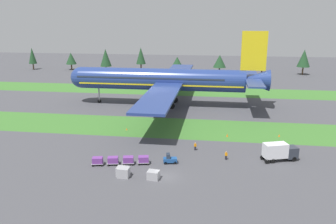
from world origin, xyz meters
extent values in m
plane|color=#47474C|center=(0.00, 0.00, 0.00)|extent=(400.00, 400.00, 0.00)
cube|color=#3D752D|center=(0.00, 27.93, 0.00)|extent=(320.00, 16.66, 0.01)
cube|color=#3D752D|center=(0.00, 73.25, 0.00)|extent=(320.00, 16.66, 0.01)
cylinder|color=navy|center=(-9.14, 50.59, 8.31)|extent=(52.14, 6.94, 6.78)
sphere|color=navy|center=(-35.20, 50.67, 8.31)|extent=(6.65, 6.65, 6.65)
cone|color=navy|center=(19.47, 50.50, 8.82)|extent=(8.92, 6.47, 6.44)
cube|color=yellow|center=(-9.14, 50.59, 7.12)|extent=(50.87, 7.07, 0.36)
cube|color=#283342|center=(-12.31, 50.60, 9.16)|extent=(45.78, 6.99, 0.44)
cube|color=navy|center=(-6.02, 29.71, 7.63)|extent=(8.37, 34.98, 0.61)
cylinder|color=#A3A3A8|center=(-7.24, 34.96, 5.40)|extent=(5.10, 3.75, 3.73)
cube|color=navy|center=(-5.90, 71.45, 7.63)|extent=(8.37, 34.98, 0.61)
cylinder|color=#A3A3A8|center=(-7.15, 66.21, 5.40)|extent=(5.10, 3.75, 3.73)
cube|color=navy|center=(18.81, 42.11, 9.33)|extent=(4.66, 12.73, 0.43)
cube|color=navy|center=(18.86, 58.90, 9.33)|extent=(4.66, 12.73, 0.43)
cube|color=yellow|center=(18.83, 50.51, 17.46)|extent=(7.44, 0.75, 11.53)
cylinder|color=#A3A3A8|center=(-29.48, 50.65, 3.95)|extent=(0.44, 0.44, 6.69)
cylinder|color=black|center=(-29.48, 50.65, 0.60)|extent=(1.20, 0.42, 1.20)
cylinder|color=#A3A3A8|center=(-4.97, 46.51, 4.07)|extent=(0.44, 0.44, 6.44)
cylinder|color=black|center=(-4.97, 46.51, 0.85)|extent=(1.70, 0.60, 1.70)
cylinder|color=#A3A3A8|center=(-4.95, 54.65, 4.07)|extent=(0.44, 0.44, 6.44)
cylinder|color=black|center=(-4.95, 54.65, 0.85)|extent=(1.70, 0.60, 1.70)
cube|color=#1E4C8E|center=(-0.08, 5.96, 0.69)|extent=(2.81, 1.80, 0.77)
cube|color=#283342|center=(-0.46, 5.88, 1.52)|extent=(0.91, 1.21, 0.90)
cylinder|color=black|center=(0.70, 6.68, 0.30)|extent=(0.63, 0.32, 0.60)
cylinder|color=black|center=(0.92, 5.60, 0.30)|extent=(0.63, 0.32, 0.60)
cylinder|color=black|center=(-1.08, 6.31, 0.30)|extent=(0.63, 0.32, 0.60)
cylinder|color=black|center=(-0.86, 5.23, 0.30)|extent=(0.63, 0.32, 0.60)
cube|color=#A3A3A8|center=(-5.08, 4.92, 0.40)|extent=(2.46, 1.91, 0.10)
cube|color=#70388E|center=(-5.08, 4.92, 1.00)|extent=(2.16, 1.68, 1.10)
cylinder|color=black|center=(-4.40, 5.77, 0.20)|extent=(0.42, 0.20, 0.40)
cylinder|color=black|center=(-4.12, 4.42, 0.20)|extent=(0.42, 0.20, 0.40)
cylinder|color=black|center=(-6.03, 5.43, 0.20)|extent=(0.42, 0.20, 0.40)
cylinder|color=black|center=(-5.75, 4.08, 0.20)|extent=(0.42, 0.20, 0.40)
cube|color=#A3A3A8|center=(-7.92, 4.34, 0.40)|extent=(2.46, 1.91, 0.10)
cube|color=#70388E|center=(-7.92, 4.34, 1.00)|extent=(2.16, 1.68, 1.10)
cylinder|color=black|center=(-7.24, 5.18, 0.20)|extent=(0.42, 0.20, 0.40)
cylinder|color=black|center=(-6.96, 3.83, 0.20)|extent=(0.42, 0.20, 0.40)
cylinder|color=black|center=(-8.87, 4.84, 0.20)|extent=(0.42, 0.20, 0.40)
cylinder|color=black|center=(-8.59, 3.49, 0.20)|extent=(0.42, 0.20, 0.40)
cube|color=#A3A3A8|center=(-10.76, 3.75, 0.40)|extent=(2.46, 1.91, 0.10)
cube|color=#70388E|center=(-10.76, 3.75, 1.00)|extent=(2.16, 1.68, 1.10)
cylinder|color=black|center=(-10.08, 4.59, 0.20)|extent=(0.42, 0.20, 0.40)
cylinder|color=black|center=(-9.80, 3.24, 0.20)|extent=(0.42, 0.20, 0.40)
cylinder|color=black|center=(-11.71, 4.25, 0.20)|extent=(0.42, 0.20, 0.40)
cylinder|color=black|center=(-11.43, 2.90, 0.20)|extent=(0.42, 0.20, 0.40)
cube|color=#A3A3A8|center=(-13.60, 3.16, 0.40)|extent=(2.46, 1.91, 0.10)
cube|color=#70388E|center=(-13.60, 3.16, 1.00)|extent=(2.16, 1.68, 1.10)
cylinder|color=black|center=(-12.92, 4.01, 0.20)|extent=(0.42, 0.20, 0.40)
cylinder|color=black|center=(-12.64, 2.65, 0.20)|extent=(0.42, 0.20, 0.40)
cylinder|color=black|center=(-14.55, 3.67, 0.20)|extent=(0.42, 0.20, 0.40)
cylinder|color=black|center=(-14.27, 2.32, 0.20)|extent=(0.42, 0.20, 0.40)
cube|color=#2D333D|center=(23.15, 11.04, 1.58)|extent=(2.83, 2.89, 2.20)
cube|color=#283342|center=(24.15, 11.38, 2.02)|extent=(0.75, 1.98, 0.97)
cube|color=silver|center=(19.98, 9.95, 2.18)|extent=(5.00, 3.63, 2.80)
cylinder|color=black|center=(23.04, 12.05, 0.48)|extent=(1.01, 0.59, 0.96)
cylinder|color=black|center=(23.68, 10.16, 0.48)|extent=(1.01, 0.59, 0.96)
cylinder|color=black|center=(18.81, 10.61, 0.48)|extent=(1.01, 0.59, 0.96)
cylinder|color=black|center=(19.45, 8.72, 0.48)|extent=(1.01, 0.59, 0.96)
cylinder|color=black|center=(17.74, 10.24, 0.48)|extent=(1.01, 0.59, 0.96)
cylinder|color=black|center=(18.39, 8.35, 0.48)|extent=(1.01, 0.59, 0.96)
cylinder|color=black|center=(4.16, 13.40, 0.42)|extent=(0.18, 0.18, 0.85)
cylinder|color=black|center=(4.36, 13.32, 0.42)|extent=(0.18, 0.18, 0.85)
cylinder|color=orange|center=(4.26, 13.36, 1.16)|extent=(0.36, 0.36, 0.62)
sphere|color=tan|center=(4.26, 13.36, 1.62)|extent=(0.24, 0.24, 0.24)
cylinder|color=orange|center=(4.04, 13.45, 1.13)|extent=(0.10, 0.10, 0.58)
cylinder|color=orange|center=(4.47, 13.27, 1.13)|extent=(0.10, 0.10, 0.58)
cylinder|color=black|center=(10.70, 9.15, 0.42)|extent=(0.18, 0.18, 0.85)
cylinder|color=black|center=(10.50, 9.25, 0.42)|extent=(0.18, 0.18, 0.85)
cylinder|color=orange|center=(10.60, 9.20, 1.16)|extent=(0.36, 0.36, 0.62)
sphere|color=tan|center=(10.60, 9.20, 1.62)|extent=(0.24, 0.24, 0.24)
cylinder|color=orange|center=(10.81, 9.10, 1.13)|extent=(0.10, 0.10, 0.58)
cylinder|color=orange|center=(10.40, 9.30, 1.13)|extent=(0.10, 0.10, 0.58)
cube|color=#A3A3A8|center=(-7.69, -0.66, 0.84)|extent=(2.07, 1.69, 1.68)
cube|color=#A3A3A8|center=(-2.05, -1.16, 0.76)|extent=(2.18, 1.83, 1.52)
cube|color=#A3A3A8|center=(-7.37, -1.11, 0.87)|extent=(2.06, 1.67, 1.74)
cone|color=orange|center=(11.16, 23.03, 0.35)|extent=(0.44, 0.44, 0.69)
cone|color=orange|center=(-13.51, 24.55, 0.24)|extent=(0.44, 0.44, 0.47)
cone|color=orange|center=(23.27, 24.75, 0.30)|extent=(0.44, 0.44, 0.61)
cylinder|color=#4C3823|center=(-88.94, 117.53, 1.57)|extent=(0.70, 0.70, 3.14)
cone|color=#1E4223|center=(-88.94, 117.53, 7.32)|extent=(4.12, 4.12, 8.36)
cylinder|color=#4C3823|center=(-68.38, 119.60, 1.49)|extent=(0.70, 0.70, 2.98)
cone|color=#1E4223|center=(-68.38, 119.60, 6.01)|extent=(5.47, 5.47, 6.06)
cylinder|color=#4C3823|center=(-48.09, 115.69, 1.40)|extent=(0.70, 0.70, 2.80)
cone|color=#1E4223|center=(-48.09, 115.69, 7.15)|extent=(5.64, 5.64, 8.71)
cylinder|color=#4C3823|center=(-30.68, 119.81, 1.89)|extent=(0.70, 0.70, 3.77)
cone|color=#1E4223|center=(-30.68, 119.81, 7.94)|extent=(4.85, 4.85, 8.33)
cylinder|color=#4C3823|center=(-11.60, 117.26, 1.30)|extent=(0.70, 0.70, 2.60)
cone|color=#1E4223|center=(-11.60, 117.26, 5.29)|extent=(6.01, 6.01, 5.38)
cylinder|color=#4C3823|center=(9.40, 117.86, 1.52)|extent=(0.70, 0.70, 3.04)
cone|color=#1E4223|center=(9.40, 117.86, 6.09)|extent=(6.36, 6.36, 6.12)
cylinder|color=#4C3823|center=(29.66, 115.60, 1.55)|extent=(0.70, 0.70, 3.11)
cone|color=#1E4223|center=(29.66, 115.60, 6.60)|extent=(3.83, 3.83, 6.99)
cylinder|color=#4C3823|center=(49.45, 119.53, 1.92)|extent=(0.70, 0.70, 3.85)
cone|color=#1E4223|center=(49.45, 119.53, 7.99)|extent=(6.05, 6.05, 8.27)
camera|label=1|loc=(8.15, -55.12, 27.21)|focal=37.04mm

